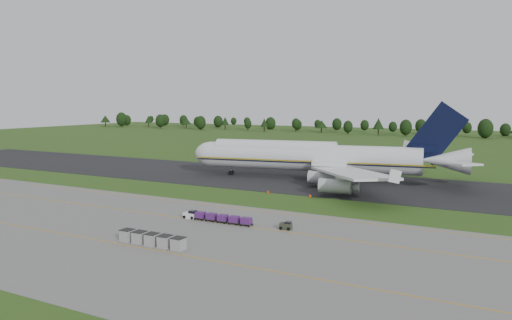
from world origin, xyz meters
The scene contains 10 objects.
ground centered at (0.00, 0.00, 0.00)m, with size 600.00×600.00×0.00m, color #284715.
apron centered at (0.00, -34.00, 0.03)m, with size 300.00×52.00×0.06m, color slate.
taxiway centered at (0.00, 28.00, 0.04)m, with size 300.00×40.00×0.08m, color black.
apron_markings centered at (0.00, -26.98, 0.06)m, with size 300.00×30.20×0.01m.
tree_line centered at (-9.24, 218.82, 5.92)m, with size 529.38×22.44×10.84m.
aircraft centered at (0.64, 32.26, 6.06)m, with size 75.90×72.67×21.23m.
baggage_train centered at (3.06, -21.65, 0.82)m, with size 13.83×1.47×1.41m.
utility_cart centered at (16.16, -20.63, 0.58)m, with size 2.05×1.36×1.07m.
uld_row centered at (2.59, -38.26, 0.96)m, with size 11.41×1.81×1.79m.
edge_markers centered at (4.14, 7.07, 0.27)m, with size 10.92×0.30×0.60m.
Camera 1 is at (49.81, -94.13, 21.20)m, focal length 35.00 mm.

